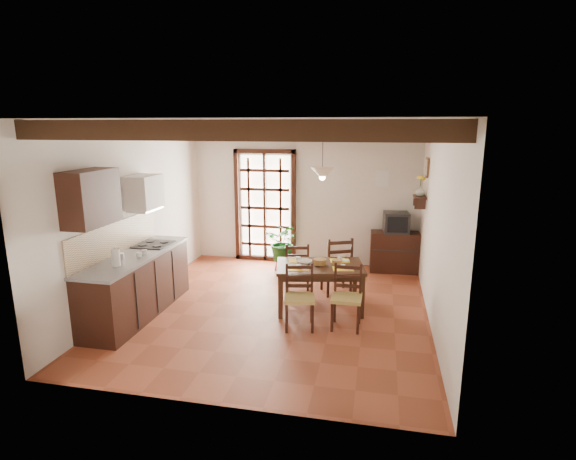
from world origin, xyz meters
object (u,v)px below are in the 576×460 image
(kitchen_counter, at_px, (137,284))
(chair_far_left, at_px, (297,277))
(sideboard, at_px, (394,252))
(pendant_lamp, at_px, (322,172))
(dining_table, at_px, (320,270))
(chair_near_right, at_px, (346,309))
(chair_far_right, at_px, (336,275))
(chair_near_left, at_px, (299,309))
(potted_plant, at_px, (284,241))
(crt_tv, at_px, (396,222))

(kitchen_counter, xyz_separation_m, chair_far_left, (2.15, 1.32, -0.20))
(sideboard, height_order, pendant_lamp, pendant_lamp)
(kitchen_counter, bearing_deg, chair_far_left, 31.58)
(kitchen_counter, height_order, pendant_lamp, pendant_lamp)
(dining_table, xyz_separation_m, chair_far_left, (-0.45, 0.58, -0.33))
(chair_near_right, bearing_deg, chair_far_right, 102.45)
(chair_near_left, xyz_separation_m, pendant_lamp, (0.18, 0.81, 1.80))
(sideboard, relative_size, pendant_lamp, 1.07)
(chair_near_left, bearing_deg, potted_plant, 95.99)
(chair_far_left, bearing_deg, chair_near_left, 92.70)
(dining_table, bearing_deg, chair_near_right, -63.72)
(dining_table, distance_m, chair_far_left, 0.80)
(chair_far_left, bearing_deg, potted_plant, -76.55)
(chair_far_left, relative_size, pendant_lamp, 1.04)
(chair_far_right, height_order, pendant_lamp, pendant_lamp)
(chair_near_left, relative_size, pendant_lamp, 1.04)
(crt_tv, height_order, potted_plant, potted_plant)
(chair_near_left, xyz_separation_m, chair_near_right, (0.63, 0.13, -0.00))
(chair_far_left, height_order, potted_plant, potted_plant)
(chair_near_left, relative_size, chair_far_left, 1.00)
(dining_table, distance_m, chair_near_right, 0.81)
(dining_table, distance_m, chair_far_right, 0.79)
(crt_tv, bearing_deg, sideboard, 83.58)
(kitchen_counter, height_order, potted_plant, potted_plant)
(chair_near_left, xyz_separation_m, sideboard, (1.33, 2.79, 0.11))
(crt_tv, bearing_deg, chair_far_right, -131.72)
(pendant_lamp, bearing_deg, dining_table, -90.00)
(kitchen_counter, xyz_separation_m, chair_near_left, (2.42, 0.03, -0.20))
(potted_plant, bearing_deg, kitchen_counter, -123.79)
(pendant_lamp, bearing_deg, chair_far_right, 73.16)
(chair_near_left, distance_m, crt_tv, 3.16)
(chair_near_left, height_order, crt_tv, crt_tv)
(kitchen_counter, height_order, chair_near_right, kitchen_counter)
(kitchen_counter, distance_m, potted_plant, 2.99)
(chair_far_left, height_order, crt_tv, crt_tv)
(sideboard, bearing_deg, chair_far_left, -139.85)
(dining_table, relative_size, crt_tv, 2.87)
(chair_far_right, distance_m, crt_tv, 1.80)
(chair_near_right, distance_m, potted_plant, 2.72)
(potted_plant, bearing_deg, crt_tv, 9.08)
(pendant_lamp, bearing_deg, chair_near_left, -102.60)
(chair_near_left, distance_m, pendant_lamp, 1.98)
(sideboard, relative_size, potted_plant, 0.47)
(kitchen_counter, bearing_deg, sideboard, 36.99)
(kitchen_counter, height_order, crt_tv, kitchen_counter)
(sideboard, bearing_deg, kitchen_counter, -146.06)
(chair_near_left, relative_size, crt_tv, 1.77)
(sideboard, distance_m, potted_plant, 2.12)
(chair_far_left, bearing_deg, kitchen_counter, 22.48)
(kitchen_counter, relative_size, dining_table, 1.58)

